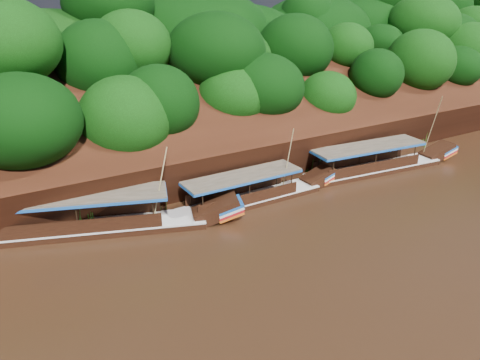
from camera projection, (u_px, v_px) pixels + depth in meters
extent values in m
plane|color=black|center=(323.00, 243.00, 28.45)|extent=(160.00, 160.00, 0.00)
cube|color=black|center=(203.00, 125.00, 39.79)|extent=(120.00, 16.12, 13.64)
cube|color=black|center=(161.00, 135.00, 49.05)|extent=(120.00, 24.00, 12.00)
ellipsoid|color=#0A3A09|center=(139.00, 139.00, 36.15)|extent=(18.00, 8.00, 6.40)
ellipsoid|color=#0A3A09|center=(167.00, 48.00, 43.15)|extent=(24.00, 11.00, 8.40)
ellipsoid|color=#0A3A09|center=(410.00, 98.00, 50.04)|extent=(18.00, 8.00, 6.00)
ellipsoid|color=#0A3A09|center=(422.00, 35.00, 58.66)|extent=(22.00, 10.00, 8.00)
cube|color=black|center=(373.00, 172.00, 39.38)|extent=(12.82, 3.47, 0.89)
cube|color=silver|center=(374.00, 167.00, 39.22)|extent=(12.83, 3.53, 0.10)
cube|color=black|center=(437.00, 152.00, 41.90)|extent=(3.14, 1.93, 1.73)
cube|color=#1A56AA|center=(444.00, 148.00, 42.10)|extent=(1.72, 1.85, 0.64)
cube|color=#AF1318|center=(444.00, 152.00, 42.22)|extent=(1.72, 1.85, 0.64)
cube|color=#4F4637|center=(369.00, 146.00, 38.16)|extent=(10.12, 3.51, 0.12)
cube|color=#1A56AA|center=(369.00, 148.00, 38.20)|extent=(10.12, 3.51, 0.18)
cylinder|color=tan|center=(432.00, 126.00, 39.77)|extent=(1.25, 1.89, 5.65)
cube|color=black|center=(251.00, 202.00, 33.80)|extent=(11.08, 2.06, 0.83)
cube|color=silver|center=(251.00, 197.00, 33.65)|extent=(11.08, 2.12, 0.09)
cube|color=black|center=(318.00, 177.00, 36.52)|extent=(2.63, 1.53, 1.56)
cube|color=#1A56AA|center=(325.00, 172.00, 36.75)|extent=(1.37, 1.59, 0.57)
cube|color=#AF1318|center=(325.00, 176.00, 36.87)|extent=(1.37, 1.59, 0.57)
cube|color=#4F4637|center=(243.00, 176.00, 32.62)|extent=(8.67, 2.36, 0.11)
cube|color=#1A56AA|center=(243.00, 177.00, 32.66)|extent=(8.67, 2.36, 0.17)
cylinder|color=tan|center=(288.00, 161.00, 33.59)|extent=(0.57, 0.47, 4.85)
cube|color=black|center=(96.00, 231.00, 29.81)|extent=(13.83, 6.82, 0.94)
cube|color=silver|center=(95.00, 225.00, 29.64)|extent=(13.85, 6.89, 0.10)
cube|color=black|center=(217.00, 210.00, 30.95)|extent=(3.65, 2.72, 1.86)
cube|color=#1A56AA|center=(230.00, 205.00, 30.98)|extent=(2.20, 2.27, 0.69)
cube|color=#AF1318|center=(230.00, 210.00, 31.12)|extent=(2.20, 2.27, 0.69)
cube|color=#4F4637|center=(77.00, 196.00, 28.69)|extent=(11.11, 6.14, 0.13)
cube|color=#1A56AA|center=(77.00, 198.00, 28.73)|extent=(11.11, 6.14, 0.19)
cylinder|color=tan|center=(160.00, 185.00, 29.26)|extent=(1.42, 0.31, 4.78)
cone|color=#306F1B|center=(83.00, 214.00, 29.97)|extent=(1.50, 1.50, 1.90)
cone|color=#306F1B|center=(158.00, 204.00, 31.92)|extent=(1.50, 1.50, 1.37)
cone|color=#306F1B|center=(263.00, 175.00, 36.25)|extent=(1.50, 1.50, 1.85)
cone|color=#306F1B|center=(316.00, 160.00, 38.88)|extent=(1.50, 1.50, 2.17)
cone|color=#306F1B|center=(365.00, 150.00, 42.32)|extent=(1.50, 1.50, 1.43)
cone|color=#306F1B|center=(421.00, 137.00, 45.17)|extent=(1.50, 1.50, 2.00)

